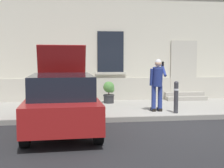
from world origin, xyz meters
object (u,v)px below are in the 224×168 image
object	(u,v)px
hatchback_car_red	(62,101)
bollard_near_person	(176,96)
person_on_phone	(157,82)
planter_charcoal	(109,92)
planter_terracotta	(53,91)

from	to	relation	value
hatchback_car_red	bollard_near_person	bearing A→B (deg)	19.54
bollard_near_person	person_on_phone	distance (m)	0.78
planter_charcoal	planter_terracotta	bearing A→B (deg)	170.71
planter_charcoal	person_on_phone	bearing A→B (deg)	-56.63
person_on_phone	planter_terracotta	size ratio (longest dim) A/B	2.03
hatchback_car_red	person_on_phone	size ratio (longest dim) A/B	2.36
bollard_near_person	person_on_phone	world-z (taller)	person_on_phone
hatchback_car_red	person_on_phone	distance (m)	3.50
bollard_near_person	planter_charcoal	xyz separation A→B (m)	(-1.89, 2.45, -0.11)
hatchback_car_red	planter_terracotta	size ratio (longest dim) A/B	4.80
bollard_near_person	planter_terracotta	xyz separation A→B (m)	(-4.10, 2.81, -0.11)
hatchback_car_red	person_on_phone	bearing A→B (deg)	28.21
planter_terracotta	planter_charcoal	distance (m)	2.24
person_on_phone	planter_terracotta	xyz separation A→B (m)	(-3.58, 2.44, -0.55)
person_on_phone	planter_charcoal	xyz separation A→B (m)	(-1.37, 2.08, -0.55)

